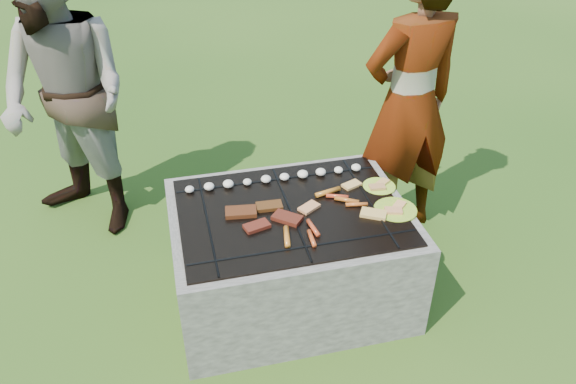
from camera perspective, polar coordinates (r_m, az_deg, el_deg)
The scene contains 10 objects.
lawn at distance 3.45m, azimuth 0.20°, elevation -10.16°, with size 60.00×60.00×0.00m, color #1D4411.
fire_pit at distance 3.26m, azimuth 0.21°, elevation -6.59°, with size 1.30×1.00×0.62m.
mushrooms at distance 3.29m, azimuth -1.13°, elevation 1.46°, with size 1.06×0.06×0.04m.
pork_slabs at distance 3.01m, azimuth -2.66°, elevation -2.31°, with size 0.41×0.26×0.02m.
sausages at distance 3.02m, azimuth 3.59°, elevation -2.12°, with size 0.53×0.48×0.03m.
bread_on_grate at distance 3.10m, azimuth 6.24°, elevation -1.28°, with size 0.47×0.42×0.02m.
plate_far at distance 3.30m, azimuth 9.24°, elevation 0.57°, with size 0.23×0.23×0.03m.
plate_near at distance 3.12m, azimuth 10.84°, elevation -1.79°, with size 0.31×0.31×0.03m.
cook at distance 3.59m, azimuth 12.25°, elevation 8.79°, with size 0.67×0.44×1.84m, color gray.
bystander at distance 3.78m, azimuth -21.60°, elevation 8.85°, with size 0.92×0.71×1.89m, color gray.
Camera 1 is at (-0.59, -2.40, 2.40)m, focal length 35.00 mm.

